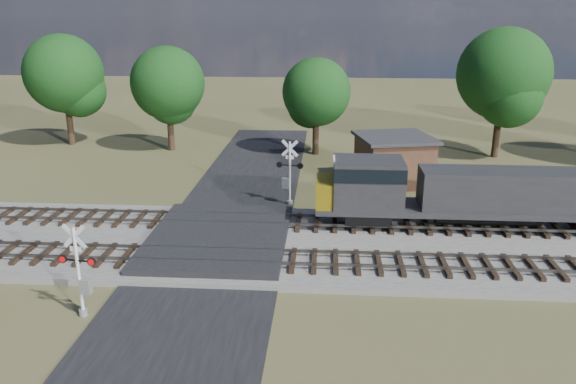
{
  "coord_description": "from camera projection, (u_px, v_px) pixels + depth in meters",
  "views": [
    {
      "loc": [
        5.44,
        -26.02,
        11.44
      ],
      "look_at": [
        3.49,
        2.0,
        2.47
      ],
      "focal_mm": 35.0,
      "sensor_mm": 36.0,
      "label": 1
    }
  ],
  "objects": [
    {
      "name": "crossing_panel",
      "position": [
        219.0,
        239.0,
        28.94
      ],
      "size": [
        7.0,
        9.0,
        0.62
      ],
      "primitive_type": "cube",
      "color": "#262628",
      "rests_on": "ground"
    },
    {
      "name": "treeline",
      "position": [
        438.0,
        74.0,
        45.14
      ],
      "size": [
        75.73,
        11.85,
        11.76
      ],
      "color": "black",
      "rests_on": "ground"
    },
    {
      "name": "equipment_shed",
      "position": [
        394.0,
        159.0,
        39.17
      ],
      "size": [
        5.92,
        5.92,
        3.36
      ],
      "rotation": [
        0.0,
        0.0,
        0.23
      ],
      "color": "#492F1F",
      "rests_on": "ground"
    },
    {
      "name": "track_near",
      "position": [
        274.0,
        259.0,
        26.33
      ],
      "size": [
        140.0,
        2.6,
        0.33
      ],
      "color": "black",
      "rests_on": "ballast_bed"
    },
    {
      "name": "crossing_signal_far",
      "position": [
        288.0,
        178.0,
        34.51
      ],
      "size": [
        1.67,
        0.43,
        4.17
      ],
      "rotation": [
        0.0,
        0.0,
        2.97
      ],
      "color": "silver",
      "rests_on": "ground"
    },
    {
      "name": "crossing_signal_near",
      "position": [
        81.0,
        279.0,
        21.72
      ],
      "size": [
        1.56,
        0.37,
        3.88
      ],
      "rotation": [
        0.0,
        0.0,
        -0.14
      ],
      "color": "silver",
      "rests_on": "ground"
    },
    {
      "name": "road",
      "position": [
        217.0,
        248.0,
        28.55
      ],
      "size": [
        7.0,
        60.0,
        0.08
      ],
      "primitive_type": "cube",
      "color": "black",
      "rests_on": "ground"
    },
    {
      "name": "track_far",
      "position": [
        283.0,
        222.0,
        31.08
      ],
      "size": [
        140.0,
        2.6,
        0.33
      ],
      "color": "black",
      "rests_on": "ballast_bed"
    },
    {
      "name": "ballast_bed",
      "position": [
        414.0,
        247.0,
        28.33
      ],
      "size": [
        140.0,
        10.0,
        0.3
      ],
      "primitive_type": "cube",
      "color": "gray",
      "rests_on": "ground"
    },
    {
      "name": "ground",
      "position": [
        217.0,
        249.0,
        28.57
      ],
      "size": [
        160.0,
        160.0,
        0.0
      ],
      "primitive_type": "plane",
      "color": "#494D29",
      "rests_on": "ground"
    }
  ]
}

